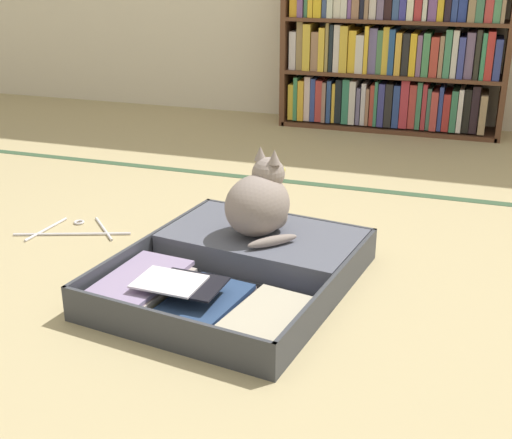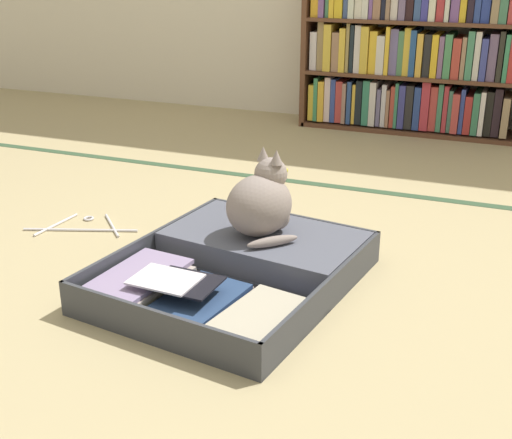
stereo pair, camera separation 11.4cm
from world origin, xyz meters
name	(u,v)px [view 2 (the right image)]	position (x,y,z in m)	size (l,w,h in m)	color
ground_plane	(247,300)	(0.00, 0.00, 0.00)	(10.00, 10.00, 0.00)	tan
tatami_border	(344,187)	(0.00, 1.11, 0.00)	(4.80, 0.05, 0.00)	#355135
bookshelf	(413,51)	(0.07, 2.24, 0.45)	(1.25, 0.28, 0.94)	brown
open_suitcase	(242,265)	(-0.07, 0.13, 0.05)	(0.77, 0.89, 0.11)	#383B41
black_cat	(262,203)	(-0.05, 0.26, 0.22)	(0.28, 0.30, 0.28)	gray
clothes_hanger	(83,226)	(-0.80, 0.30, 0.01)	(0.41, 0.28, 0.01)	silver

